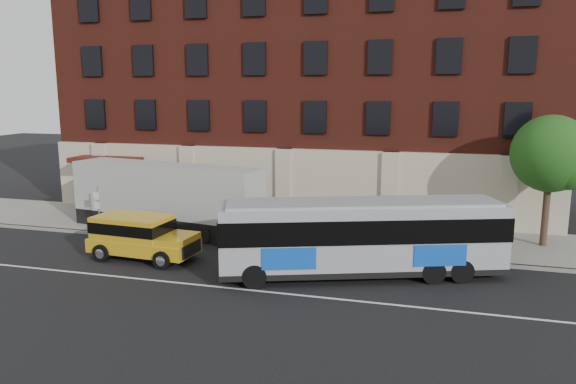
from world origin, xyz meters
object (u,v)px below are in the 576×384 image
(sign_pole, at_px, (98,207))
(city_bus, at_px, (362,235))
(yellow_suv, at_px, (139,234))
(shipping_container, at_px, (166,199))
(street_tree, at_px, (552,157))

(sign_pole, xyz_separation_m, city_bus, (14.18, -2.92, 0.28))
(yellow_suv, xyz_separation_m, shipping_container, (-1.01, 4.52, 0.67))
(sign_pole, distance_m, city_bus, 14.48)
(sign_pole, height_order, city_bus, city_bus)
(shipping_container, bearing_deg, city_bus, -21.18)
(shipping_container, bearing_deg, yellow_suv, -77.45)
(shipping_container, bearing_deg, sign_pole, -158.05)
(street_tree, relative_size, yellow_suv, 1.21)
(street_tree, relative_size, city_bus, 0.54)
(street_tree, height_order, shipping_container, street_tree)
(sign_pole, xyz_separation_m, street_tree, (22.04, 3.34, 2.96))
(yellow_suv, distance_m, shipping_container, 4.68)
(city_bus, xyz_separation_m, yellow_suv, (-9.92, -0.29, -0.62))
(yellow_suv, bearing_deg, street_tree, 20.22)
(yellow_suv, height_order, shipping_container, shipping_container)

